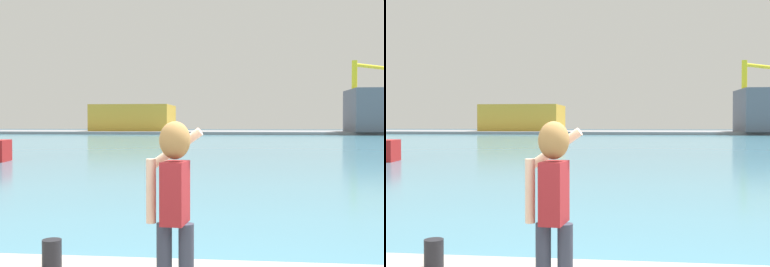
{
  "view_description": "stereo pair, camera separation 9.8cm",
  "coord_description": "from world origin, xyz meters",
  "views": [
    {
      "loc": [
        0.2,
        -3.77,
        2.23
      ],
      "look_at": [
        -1.01,
        7.71,
        1.97
      ],
      "focal_mm": 43.16,
      "sensor_mm": 36.0,
      "label": 1
    },
    {
      "loc": [
        0.3,
        -3.76,
        2.23
      ],
      "look_at": [
        -1.01,
        7.71,
        1.97
      ],
      "focal_mm": 43.16,
      "sensor_mm": 36.0,
      "label": 2
    }
  ],
  "objects": [
    {
      "name": "port_crane",
      "position": [
        22.47,
        86.11,
        8.86
      ],
      "size": [
        8.89,
        7.63,
        13.33
      ],
      "color": "yellow",
      "rests_on": "far_shore_dock"
    },
    {
      "name": "harbor_water",
      "position": [
        0.0,
        52.0,
        0.01
      ],
      "size": [
        140.0,
        100.0,
        0.02
      ],
      "primitive_type": "cube",
      "color": "teal",
      "rests_on": "ground_plane"
    },
    {
      "name": "harbor_bollard",
      "position": [
        -2.02,
        1.45,
        0.68
      ],
      "size": [
        0.23,
        0.23,
        0.34
      ],
      "primitive_type": "cylinder",
      "color": "black",
      "rests_on": "quay_promenade"
    },
    {
      "name": "ground_plane",
      "position": [
        0.0,
        50.0,
        0.0
      ],
      "size": [
        220.0,
        220.0,
        0.0
      ],
      "primitive_type": "plane",
      "color": "#334751"
    },
    {
      "name": "far_shore_dock",
      "position": [
        0.0,
        92.0,
        0.27
      ],
      "size": [
        140.0,
        20.0,
        0.55
      ],
      "primitive_type": "cube",
      "color": "gray",
      "rests_on": "ground_plane"
    },
    {
      "name": "warehouse_left",
      "position": [
        -22.45,
        92.85,
        3.27
      ],
      "size": [
        16.18,
        12.83,
        5.46
      ],
      "primitive_type": "cube",
      "color": "gold",
      "rests_on": "far_shore_dock"
    },
    {
      "name": "person_photographer",
      "position": [
        -0.39,
        0.32,
        1.57
      ],
      "size": [
        0.53,
        0.56,
        1.74
      ],
      "rotation": [
        0.0,
        0.0,
        1.46
      ],
      "color": "#2D3342",
      "rests_on": "quay_promenade"
    }
  ]
}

